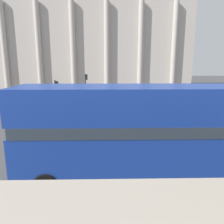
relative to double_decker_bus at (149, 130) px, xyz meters
The scene contains 8 objects.
double_decker_bus is the anchor object (origin of this frame).
plaza_building_left 37.39m from the double_decker_bus, 97.23° to the left, with size 36.23×14.54×18.35m.
traffic_light_near 5.40m from the double_decker_bus, 87.64° to the left, with size 0.42×0.24×3.22m.
traffic_light_mid 13.69m from the double_decker_bus, 118.79° to the left, with size 0.42×0.24×3.58m.
traffic_light_far 21.12m from the double_decker_bus, 102.51° to the left, with size 0.42×0.24×3.83m.
car_white 17.92m from the double_decker_bus, 74.62° to the left, with size 4.20×1.93×1.35m.
pedestrian_yellow 13.07m from the double_decker_bus, 52.69° to the left, with size 0.32×0.32×1.73m.
pedestrian_grey 20.47m from the double_decker_bus, 108.94° to the left, with size 0.32×0.32×1.77m.
Camera 1 is at (-0.47, -2.57, 4.97)m, focal length 35.00 mm.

